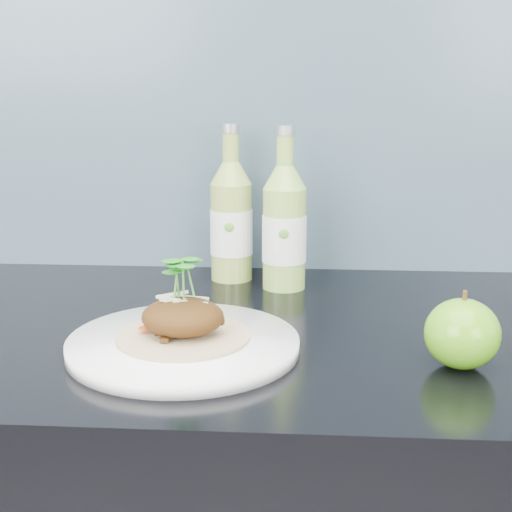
# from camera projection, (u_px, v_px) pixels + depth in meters

# --- Properties ---
(subway_backsplash) EXTENTS (4.00, 0.02, 0.70)m
(subway_backsplash) POSITION_uv_depth(u_px,v_px,m) (295.00, 51.00, 1.12)
(subway_backsplash) COLOR #749CB7
(subway_backsplash) RESTS_ON kitchen_counter
(dinner_plate) EXTENTS (0.33, 0.33, 0.02)m
(dinner_plate) POSITION_uv_depth(u_px,v_px,m) (183.00, 344.00, 0.82)
(dinner_plate) COLOR white
(dinner_plate) RESTS_ON kitchen_counter
(pork_taco) EXTENTS (0.15, 0.15, 0.10)m
(pork_taco) POSITION_uv_depth(u_px,v_px,m) (183.00, 314.00, 0.81)
(pork_taco) COLOR tan
(pork_taco) RESTS_ON dinner_plate
(green_apple) EXTENTS (0.09, 0.09, 0.09)m
(green_apple) POSITION_uv_depth(u_px,v_px,m) (462.00, 334.00, 0.77)
(green_apple) COLOR #3D9810
(green_apple) RESTS_ON kitchen_counter
(cider_bottle_left) EXTENTS (0.09, 0.09, 0.24)m
(cider_bottle_left) POSITION_uv_depth(u_px,v_px,m) (231.00, 222.00, 1.11)
(cider_bottle_left) COLOR #95AE48
(cider_bottle_left) RESTS_ON kitchen_counter
(cider_bottle_right) EXTENTS (0.07, 0.07, 0.24)m
(cider_bottle_right) POSITION_uv_depth(u_px,v_px,m) (284.00, 228.00, 1.06)
(cider_bottle_right) COLOR #92BE4F
(cider_bottle_right) RESTS_ON kitchen_counter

